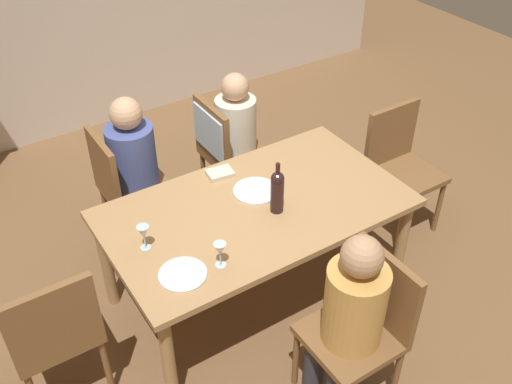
% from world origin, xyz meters
% --- Properties ---
extents(ground_plane, '(10.00, 10.00, 0.00)m').
position_xyz_m(ground_plane, '(0.00, 0.00, 0.00)').
color(ground_plane, brown).
extents(dining_table, '(1.77, 1.01, 0.73)m').
position_xyz_m(dining_table, '(0.00, 0.00, 0.65)').
color(dining_table, '#A87F51').
rests_on(dining_table, ground_plane).
extents(chair_far_right, '(0.46, 0.44, 0.92)m').
position_xyz_m(chair_far_right, '(0.28, 0.89, 0.59)').
color(chair_far_right, brown).
rests_on(chair_far_right, ground_plane).
extents(chair_near, '(0.44, 0.44, 0.92)m').
position_xyz_m(chair_near, '(0.09, -0.89, 0.53)').
color(chair_near, brown).
rests_on(chair_near, ground_plane).
extents(chair_far_left, '(0.44, 0.44, 0.92)m').
position_xyz_m(chair_far_left, '(-0.49, 0.89, 0.53)').
color(chair_far_left, brown).
rests_on(chair_far_left, ground_plane).
extents(chair_left_end, '(0.44, 0.44, 0.92)m').
position_xyz_m(chair_left_end, '(-1.27, -0.09, 0.53)').
color(chair_left_end, brown).
rests_on(chair_left_end, ground_plane).
extents(chair_right_end, '(0.44, 0.44, 0.92)m').
position_xyz_m(chair_right_end, '(1.27, 0.09, 0.53)').
color(chair_right_end, brown).
rests_on(chair_right_end, ground_plane).
extents(person_woman_host, '(0.34, 0.30, 1.11)m').
position_xyz_m(person_woman_host, '(0.42, 0.89, 0.64)').
color(person_woman_host, '#33333D').
rests_on(person_woman_host, ground_plane).
extents(person_man_bearded, '(0.35, 0.31, 1.13)m').
position_xyz_m(person_man_bearded, '(-0.03, -0.89, 0.65)').
color(person_man_bearded, '#33333D').
rests_on(person_man_bearded, ground_plane).
extents(person_man_guest, '(0.36, 0.32, 1.15)m').
position_xyz_m(person_man_guest, '(-0.37, 0.89, 0.66)').
color(person_man_guest, '#33333D').
rests_on(person_man_guest, ground_plane).
extents(wine_bottle_tall_green, '(0.08, 0.08, 0.33)m').
position_xyz_m(wine_bottle_tall_green, '(0.08, -0.10, 0.88)').
color(wine_bottle_tall_green, black).
rests_on(wine_bottle_tall_green, dining_table).
extents(wine_glass_near_left, '(0.07, 0.07, 0.15)m').
position_xyz_m(wine_glass_near_left, '(-0.42, -0.32, 0.84)').
color(wine_glass_near_left, silver).
rests_on(wine_glass_near_left, dining_table).
extents(wine_glass_centre, '(0.07, 0.07, 0.15)m').
position_xyz_m(wine_glass_centre, '(-0.69, 0.02, 0.84)').
color(wine_glass_centre, silver).
rests_on(wine_glass_centre, dining_table).
extents(dinner_plate_host, '(0.27, 0.27, 0.01)m').
position_xyz_m(dinner_plate_host, '(0.07, 0.11, 0.74)').
color(dinner_plate_host, white).
rests_on(dinner_plate_host, dining_table).
extents(dinner_plate_guest_left, '(0.25, 0.25, 0.01)m').
position_xyz_m(dinner_plate_guest_left, '(-0.62, -0.28, 0.74)').
color(dinner_plate_guest_left, white).
rests_on(dinner_plate_guest_left, dining_table).
extents(folded_napkin, '(0.17, 0.14, 0.03)m').
position_xyz_m(folded_napkin, '(-0.02, 0.38, 0.75)').
color(folded_napkin, beige).
rests_on(folded_napkin, dining_table).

